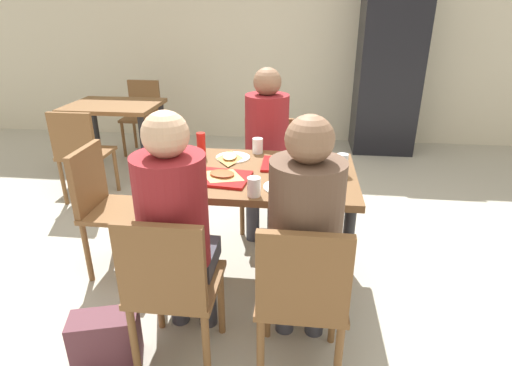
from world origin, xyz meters
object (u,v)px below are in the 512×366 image
tray_red_near (217,178)px  background_table (115,116)px  chair_far_side (268,165)px  person_in_red (176,220)px  handbag (106,340)px  background_chair_near (81,150)px  person_far_side (266,140)px  drink_fridge (388,71)px  chair_near_left (171,283)px  pizza_slice_b (295,163)px  chair_left_end (106,201)px  pizza_slice_c (230,157)px  main_table (256,187)px  paper_plate_center (233,157)px  tray_red_far (292,165)px  paper_plate_near_edge (284,187)px  foil_bundle (173,161)px  soda_can (342,164)px  plastic_cup_a (258,146)px  plastic_cup_b (254,187)px  person_in_brown_jacket (305,228)px  background_chair_far (143,111)px  condiment_bottle (201,145)px  chair_near_right (302,293)px

tray_red_near → background_table: 2.35m
chair_far_side → person_in_red: bearing=-101.6°
handbag → background_chair_near: size_ratio=0.38×
person_far_side → drink_fridge: (1.22, 2.21, 0.21)m
chair_near_left → pizza_slice_b: bearing=59.7°
chair_left_end → pizza_slice_c: bearing=13.7°
drink_fridge → main_table: bearing=-113.2°
paper_plate_center → background_table: (-1.48, 1.48, -0.13)m
paper_plate_center → tray_red_far: bearing=-14.7°
paper_plate_near_edge → foil_bundle: foil_bundle is taller
tray_red_near → soda_can: (0.70, 0.16, 0.05)m
plastic_cup_a → plastic_cup_b: 0.68m
plastic_cup_b → foil_bundle: size_ratio=1.00×
chair_near_left → person_far_side: (0.29, 1.43, 0.25)m
main_table → person_in_brown_jacket: person_in_brown_jacket is taller
person_in_brown_jacket → chair_near_left: bearing=-166.6°
chair_near_left → person_in_red: (0.00, 0.14, 0.25)m
chair_left_end → tray_red_far: chair_left_end is taller
background_table → background_chair_far: size_ratio=1.07×
condiment_bottle → soda_can: bearing=-12.8°
chair_left_end → person_far_side: bearing=33.5°
person_far_side → paper_plate_near_edge: bearing=-78.5°
chair_near_right → soda_can: 0.88m
pizza_slice_b → foil_bundle: 0.74m
soda_can → handbag: soda_can is taller
background_chair_near → person_far_side: bearing=-10.9°
chair_near_left → soda_can: bearing=45.4°
person_far_side → drink_fridge: size_ratio=0.66×
soda_can → drink_fridge: (0.73, 2.83, 0.15)m
chair_far_side → person_far_side: 0.28m
person_in_red → pizza_slice_c: size_ratio=5.28×
chair_far_side → condiment_bottle: size_ratio=5.28×
paper_plate_near_edge → background_chair_near: 2.20m
chair_far_side → pizza_slice_b: 0.76m
paper_plate_near_edge → foil_bundle: bearing=163.5°
plastic_cup_b → background_chair_near: size_ratio=0.12×
person_in_brown_jacket → background_table: 3.05m
main_table → condiment_bottle: (-0.38, 0.22, 0.18)m
drink_fridge → foil_bundle: bearing=-121.0°
chair_left_end → person_in_brown_jacket: bearing=-27.0°
chair_near_right → person_far_side: person_far_side is taller
paper_plate_center → pizza_slice_c: 0.04m
person_in_brown_jacket → person_in_red: bearing=180.0°
chair_left_end → tray_red_near: chair_left_end is taller
soda_can → background_table: size_ratio=0.14×
main_table → plastic_cup_b: size_ratio=11.73×
plastic_cup_b → background_table: bearing=129.7°
soda_can → background_chair_near: soda_can is taller
chair_near_right → background_chair_far: 3.76m
person_far_side → pizza_slice_c: person_far_side is taller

